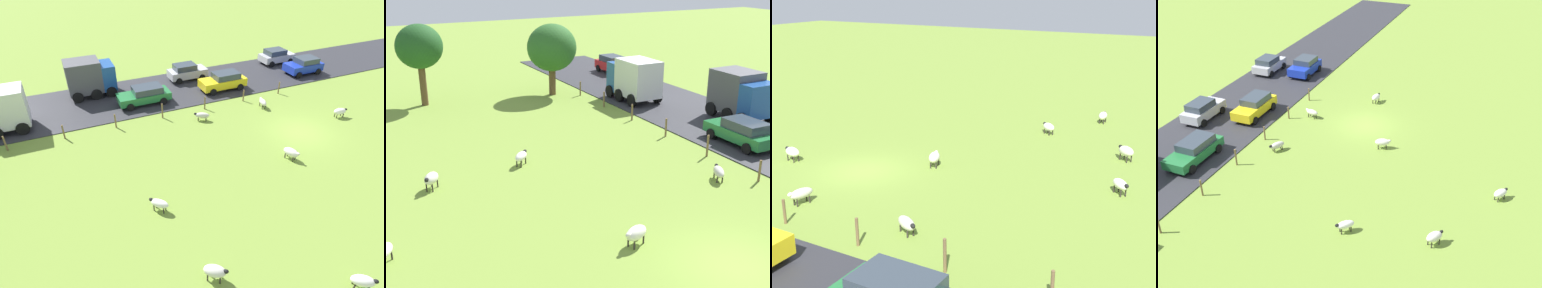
{
  "view_description": "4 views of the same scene",
  "coord_description": "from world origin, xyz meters",
  "views": [
    {
      "loc": [
        -15.7,
        16.05,
        12.99
      ],
      "look_at": [
        0.09,
        9.07,
        1.33
      ],
      "focal_mm": 29.97,
      "sensor_mm": 36.0,
      "label": 1
    },
    {
      "loc": [
        -12.26,
        -11.07,
        10.44
      ],
      "look_at": [
        -1.54,
        9.48,
        1.92
      ],
      "focal_mm": 46.74,
      "sensor_mm": 36.0,
      "label": 2
    },
    {
      "loc": [
        19.81,
        17.14,
        9.58
      ],
      "look_at": [
        -1.9,
        5.03,
        1.75
      ],
      "focal_mm": 48.57,
      "sensor_mm": 36.0,
      "label": 3
    },
    {
      "loc": [
        -11.22,
        31.29,
        17.86
      ],
      "look_at": [
        -0.71,
        5.13,
        1.21
      ],
      "focal_mm": 43.12,
      "sensor_mm": 36.0,
      "label": 4
    }
  ],
  "objects": [
    {
      "name": "sheep_5",
      "position": [
        -3.39,
        12.57,
        0.52
      ],
      "size": [
        1.09,
        1.07,
        0.75
      ],
      "color": "white",
      "rests_on": "ground_plane"
    },
    {
      "name": "fence_post_3",
      "position": [
        6.41,
        8.92,
        0.64
      ],
      "size": [
        0.12,
        0.12,
        1.28
      ],
      "primitive_type": "cylinder",
      "color": "brown",
      "rests_on": "ground_plane"
    },
    {
      "name": "sheep_0",
      "position": [
        0.63,
        -4.46,
        0.53
      ],
      "size": [
        0.72,
        1.2,
        0.8
      ],
      "color": "white",
      "rests_on": "ground_plane"
    },
    {
      "name": "ground_plane",
      "position": [
        0.0,
        0.0,
        0.0
      ],
      "size": [
        160.0,
        160.0,
        0.0
      ],
      "primitive_type": "plane",
      "color": "olive"
    },
    {
      "name": "fence_post_2",
      "position": [
        6.41,
        5.07,
        0.57
      ],
      "size": [
        0.12,
        0.12,
        1.14
      ],
      "primitive_type": "cylinder",
      "color": "brown",
      "rests_on": "ground_plane"
    },
    {
      "name": "sheep_3",
      "position": [
        -11.3,
        6.11,
        0.49
      ],
      "size": [
        1.0,
        1.11,
        0.75
      ],
      "color": "white",
      "rests_on": "ground_plane"
    },
    {
      "name": "sheep_2",
      "position": [
        -8.37,
        11.71,
        0.58
      ],
      "size": [
        1.06,
        1.15,
        0.86
      ],
      "color": "silver",
      "rests_on": "ground_plane"
    },
    {
      "name": "sheep_1",
      "position": [
        4.71,
        6.14,
        0.46
      ],
      "size": [
        0.98,
        1.26,
        0.7
      ],
      "color": "beige",
      "rests_on": "ground_plane"
    },
    {
      "name": "sheep_4",
      "position": [
        4.66,
        0.34,
        0.51
      ],
      "size": [
        1.27,
        0.71,
        0.75
      ],
      "color": "beige",
      "rests_on": "ground_plane"
    },
    {
      "name": "sheep_7",
      "position": [
        -15.85,
        8.46,
        0.52
      ],
      "size": [
        1.24,
        0.58,
        0.79
      ],
      "color": "silver",
      "rests_on": "ground_plane"
    },
    {
      "name": "fence_post_4",
      "position": [
        6.41,
        12.77,
        0.59
      ],
      "size": [
        0.12,
        0.12,
        1.19
      ],
      "primitive_type": "cylinder",
      "color": "brown",
      "rests_on": "ground_plane"
    },
    {
      "name": "fence_post_1",
      "position": [
        6.41,
        1.22,
        0.54
      ],
      "size": [
        0.12,
        0.12,
        1.07
      ],
      "primitive_type": "cylinder",
      "color": "brown",
      "rests_on": "ground_plane"
    },
    {
      "name": "sheep_6",
      "position": [
        -2.43,
        2.91,
        0.53
      ],
      "size": [
        1.23,
        0.87,
        0.81
      ],
      "color": "silver",
      "rests_on": "ground_plane"
    }
  ]
}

